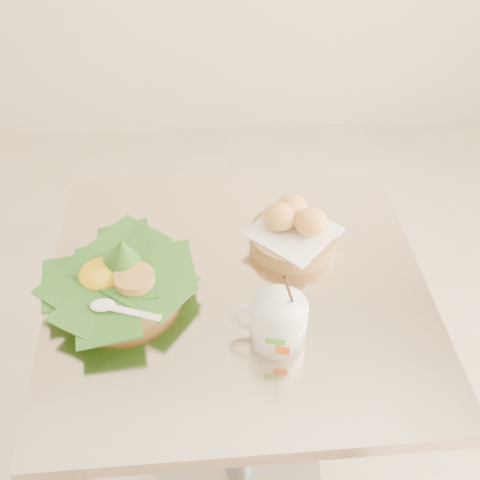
{
  "coord_description": "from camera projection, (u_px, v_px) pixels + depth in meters",
  "views": [
    {
      "loc": [
        0.16,
        -0.75,
        1.56
      ],
      "look_at": [
        0.2,
        0.07,
        0.82
      ],
      "focal_mm": 45.0,
      "sensor_mm": 36.0,
      "label": 1
    }
  ],
  "objects": [
    {
      "name": "cafe_table",
      "position": [
        238.0,
        354.0,
        1.27
      ],
      "size": [
        0.72,
        0.72,
        0.75
      ],
      "rotation": [
        0.0,
        0.0,
        0.03
      ],
      "color": "gray",
      "rests_on": "floor"
    },
    {
      "name": "coffee_mug",
      "position": [
        277.0,
        321.0,
        0.99
      ],
      "size": [
        0.13,
        0.1,
        0.16
      ],
      "rotation": [
        0.0,
        0.0,
        -0.21
      ],
      "color": "white",
      "rests_on": "cafe_table"
    },
    {
      "name": "rice_basket",
      "position": [
        119.0,
        276.0,
        1.08
      ],
      "size": [
        0.27,
        0.27,
        0.14
      ],
      "rotation": [
        0.0,
        0.0,
        -0.02
      ],
      "color": "#9D7E43",
      "rests_on": "cafe_table"
    },
    {
      "name": "bread_basket",
      "position": [
        293.0,
        229.0,
        1.18
      ],
      "size": [
        0.21,
        0.21,
        0.09
      ],
      "rotation": [
        0.0,
        0.0,
        0.04
      ],
      "color": "#9D7E43",
      "rests_on": "cafe_table"
    }
  ]
}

